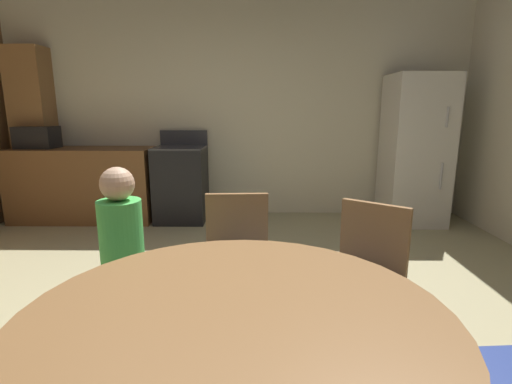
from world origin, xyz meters
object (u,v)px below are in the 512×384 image
at_px(dining_table, 236,357).
at_px(person_child, 124,264).
at_px(oven_range, 181,183).
at_px(refrigerator, 415,151).
at_px(chair_north, 237,258).
at_px(chair_northeast, 364,274).
at_px(microwave, 37,137).

height_order(dining_table, person_child, person_child).
bearing_deg(person_child, oven_range, 146.90).
relative_size(refrigerator, chair_north, 2.02).
height_order(refrigerator, person_child, refrigerator).
xyz_separation_m(oven_range, chair_northeast, (1.54, -2.69, 0.03)).
bearing_deg(microwave, dining_table, -53.57).
distance_m(refrigerator, dining_table, 4.00).
relative_size(chair_north, chair_northeast, 1.00).
bearing_deg(refrigerator, chair_northeast, -116.07).
bearing_deg(refrigerator, microwave, 179.37).
xyz_separation_m(microwave, chair_northeast, (3.26, -2.69, -0.53)).
height_order(oven_range, person_child, oven_range).
bearing_deg(chair_northeast, dining_table, 0.00).
distance_m(oven_range, chair_northeast, 3.10).
distance_m(dining_table, person_child, 1.02).
bearing_deg(oven_range, microwave, -179.88).
xyz_separation_m(oven_range, person_child, (0.26, -2.76, 0.11)).
relative_size(chair_north, person_child, 0.80).
xyz_separation_m(refrigerator, person_child, (-2.56, -2.70, -0.30)).
height_order(microwave, chair_northeast, microwave).
relative_size(chair_northeast, person_child, 0.80).
bearing_deg(chair_north, oven_range, -164.41).
bearing_deg(person_child, microwave, 177.27).
height_order(microwave, dining_table, microwave).
xyz_separation_m(microwave, person_child, (1.98, -2.75, -0.45)).
bearing_deg(person_child, dining_table, 0.00).
distance_m(chair_northeast, person_child, 1.28).
distance_m(refrigerator, chair_northeast, 2.96).
xyz_separation_m(oven_range, microwave, (-1.72, -0.00, 0.56)).
relative_size(refrigerator, dining_table, 1.31).
xyz_separation_m(dining_table, chair_north, (-0.06, 1.07, -0.11)).
relative_size(dining_table, person_child, 1.23).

